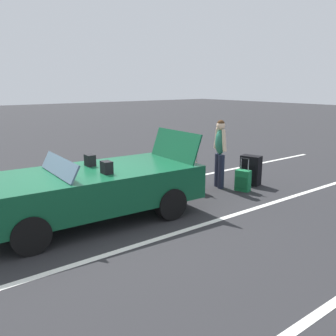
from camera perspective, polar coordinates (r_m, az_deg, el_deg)
ground_plane at (r=7.04m, az=-12.07°, el=-7.92°), size 80.00×80.00×0.00m
lot_line_near at (r=8.10m, az=-15.86°, el=-5.31°), size 18.00×0.12×0.01m
lot_line_mid at (r=5.84m, az=-5.62°, el=-12.19°), size 18.00×0.12×0.01m
convertible_car at (r=6.78m, az=-13.85°, el=-3.54°), size 4.24×2.00×1.53m
suitcase_large_black at (r=9.35m, az=12.79°, el=-0.35°), size 0.41×0.54×0.74m
suitcase_medium_bright at (r=8.63m, az=3.63°, el=-1.55°), size 0.28×0.41×0.95m
suitcase_small_carryon at (r=8.79m, az=11.63°, el=-1.93°), size 0.30×0.38×0.78m
traveler_person at (r=8.86m, az=8.13°, el=2.82°), size 0.32×0.60×1.65m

